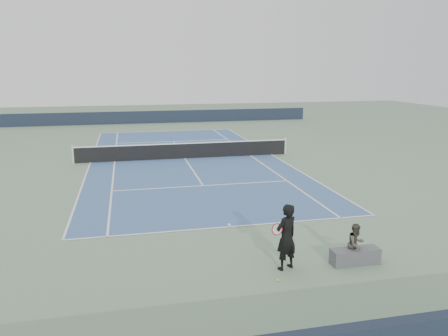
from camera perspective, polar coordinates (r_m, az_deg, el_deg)
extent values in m
plane|color=slate|center=(26.42, -5.14, 1.23)|extent=(80.00, 80.00, 0.00)
cube|color=#3C5D8F|center=(26.42, -5.14, 1.25)|extent=(10.97, 23.77, 0.01)
cylinder|color=silver|center=(26.29, -19.13, 1.69)|extent=(0.10, 0.10, 1.07)
cylinder|color=silver|center=(27.85, 8.02, 2.89)|extent=(0.10, 0.10, 1.07)
cube|color=black|center=(26.33, -5.16, 2.21)|extent=(12.80, 0.03, 0.90)
cube|color=white|center=(26.24, -5.18, 3.22)|extent=(12.80, 0.04, 0.06)
cube|color=black|center=(43.92, -8.26, 6.63)|extent=(30.00, 0.25, 1.20)
imported|color=black|center=(11.96, 8.13, -8.90)|extent=(0.84, 0.73, 1.84)
torus|color=maroon|center=(11.73, 6.97, -7.95)|extent=(0.34, 0.18, 0.36)
cylinder|color=white|center=(11.73, 6.97, -7.95)|extent=(0.29, 0.14, 0.32)
cylinder|color=white|center=(11.89, 7.43, -9.02)|extent=(0.08, 0.13, 0.27)
sphere|color=yellow|center=(11.63, 7.01, -14.34)|extent=(0.07, 0.07, 0.07)
cube|color=#4F5054|center=(12.94, 16.74, -10.97)|extent=(1.44, 0.88, 0.44)
imported|color=#413E34|center=(12.80, 16.84, -9.50)|extent=(0.69, 0.62, 1.18)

